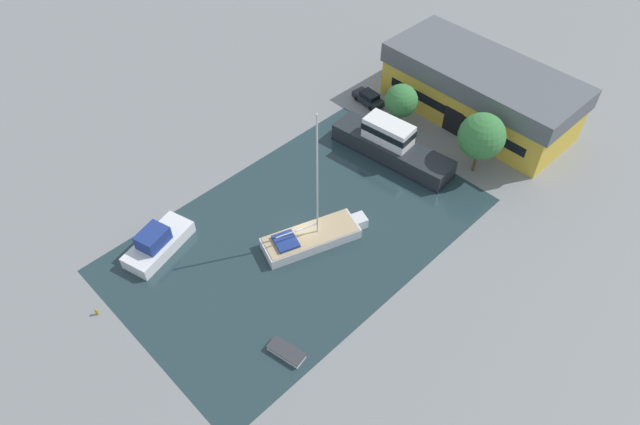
{
  "coord_description": "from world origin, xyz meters",
  "views": [
    {
      "loc": [
        27.14,
        -24.13,
        41.53
      ],
      "look_at": [
        0.0,
        2.65,
        1.0
      ],
      "focal_mm": 32.0,
      "sensor_mm": 36.0,
      "label": 1
    }
  ],
  "objects_px": {
    "warehouse_building": "(480,91)",
    "small_dinghy": "(286,352)",
    "sailboat_moored": "(312,237)",
    "quay_tree_near_building": "(482,136)",
    "cabin_boat": "(158,243)",
    "quay_tree_by_water": "(401,101)",
    "motor_cruiser": "(391,145)",
    "parked_car": "(369,98)"
  },
  "relations": [
    {
      "from": "warehouse_building",
      "to": "small_dinghy",
      "type": "xyz_separation_m",
      "value": [
        7.73,
        -37.35,
        -3.18
      ]
    },
    {
      "from": "sailboat_moored",
      "to": "small_dinghy",
      "type": "bearing_deg",
      "value": -34.59
    },
    {
      "from": "quay_tree_near_building",
      "to": "small_dinghy",
      "type": "distance_m",
      "value": 29.52
    },
    {
      "from": "sailboat_moored",
      "to": "small_dinghy",
      "type": "relative_size",
      "value": 4.42
    },
    {
      "from": "small_dinghy",
      "to": "cabin_boat",
      "type": "height_order",
      "value": "cabin_boat"
    },
    {
      "from": "quay_tree_by_water",
      "to": "cabin_boat",
      "type": "bearing_deg",
      "value": -97.19
    },
    {
      "from": "warehouse_building",
      "to": "quay_tree_by_water",
      "type": "relative_size",
      "value": 4.05
    },
    {
      "from": "warehouse_building",
      "to": "small_dinghy",
      "type": "bearing_deg",
      "value": -77.52
    },
    {
      "from": "quay_tree_by_water",
      "to": "sailboat_moored",
      "type": "relative_size",
      "value": 0.37
    },
    {
      "from": "small_dinghy",
      "to": "cabin_boat",
      "type": "distance_m",
      "value": 16.56
    },
    {
      "from": "quay_tree_near_building",
      "to": "motor_cruiser",
      "type": "distance_m",
      "value": 9.56
    },
    {
      "from": "sailboat_moored",
      "to": "cabin_boat",
      "type": "xyz_separation_m",
      "value": [
        -9.4,
        -10.99,
        0.28
      ]
    },
    {
      "from": "warehouse_building",
      "to": "motor_cruiser",
      "type": "height_order",
      "value": "warehouse_building"
    },
    {
      "from": "quay_tree_by_water",
      "to": "small_dinghy",
      "type": "xyz_separation_m",
      "value": [
        12.69,
        -29.13,
        -3.39
      ]
    },
    {
      "from": "cabin_boat",
      "to": "sailboat_moored",
      "type": "bearing_deg",
      "value": 34.06
    },
    {
      "from": "warehouse_building",
      "to": "quay_tree_near_building",
      "type": "height_order",
      "value": "quay_tree_near_building"
    },
    {
      "from": "quay_tree_near_building",
      "to": "quay_tree_by_water",
      "type": "relative_size",
      "value": 1.28
    },
    {
      "from": "parked_car",
      "to": "small_dinghy",
      "type": "relative_size",
      "value": 1.28
    },
    {
      "from": "warehouse_building",
      "to": "sailboat_moored",
      "type": "xyz_separation_m",
      "value": [
        0.63,
        -27.51,
        -2.76
      ]
    },
    {
      "from": "sailboat_moored",
      "to": "small_dinghy",
      "type": "xyz_separation_m",
      "value": [
        7.11,
        -9.84,
        -0.42
      ]
    },
    {
      "from": "quay_tree_by_water",
      "to": "motor_cruiser",
      "type": "height_order",
      "value": "quay_tree_by_water"
    },
    {
      "from": "sailboat_moored",
      "to": "motor_cruiser",
      "type": "height_order",
      "value": "sailboat_moored"
    },
    {
      "from": "warehouse_building",
      "to": "motor_cruiser",
      "type": "bearing_deg",
      "value": -99.11
    },
    {
      "from": "small_dinghy",
      "to": "quay_tree_near_building",
      "type": "bearing_deg",
      "value": -6.6
    },
    {
      "from": "cabin_boat",
      "to": "warehouse_building",
      "type": "bearing_deg",
      "value": 61.75
    },
    {
      "from": "parked_car",
      "to": "sailboat_moored",
      "type": "height_order",
      "value": "sailboat_moored"
    },
    {
      "from": "quay_tree_by_water",
      "to": "sailboat_moored",
      "type": "bearing_deg",
      "value": -73.86
    },
    {
      "from": "quay_tree_near_building",
      "to": "parked_car",
      "type": "bearing_deg",
      "value": 176.48
    },
    {
      "from": "quay_tree_by_water",
      "to": "small_dinghy",
      "type": "height_order",
      "value": "quay_tree_by_water"
    },
    {
      "from": "quay_tree_by_water",
      "to": "parked_car",
      "type": "relative_size",
      "value": 1.3
    },
    {
      "from": "warehouse_building",
      "to": "motor_cruiser",
      "type": "relative_size",
      "value": 1.56
    },
    {
      "from": "motor_cruiser",
      "to": "small_dinghy",
      "type": "relative_size",
      "value": 4.29
    },
    {
      "from": "quay_tree_near_building",
      "to": "motor_cruiser",
      "type": "height_order",
      "value": "quay_tree_near_building"
    },
    {
      "from": "sailboat_moored",
      "to": "motor_cruiser",
      "type": "xyz_separation_m",
      "value": [
        -2.87,
        14.65,
        0.9
      ]
    },
    {
      "from": "quay_tree_near_building",
      "to": "motor_cruiser",
      "type": "bearing_deg",
      "value": -149.28
    },
    {
      "from": "quay_tree_near_building",
      "to": "quay_tree_by_water",
      "type": "bearing_deg",
      "value": 179.87
    },
    {
      "from": "warehouse_building",
      "to": "small_dinghy",
      "type": "height_order",
      "value": "warehouse_building"
    },
    {
      "from": "quay_tree_near_building",
      "to": "motor_cruiser",
      "type": "xyz_separation_m",
      "value": [
        -7.78,
        -4.62,
        -3.09
      ]
    },
    {
      "from": "quay_tree_by_water",
      "to": "sailboat_moored",
      "type": "xyz_separation_m",
      "value": [
        5.58,
        -19.29,
        -2.98
      ]
    },
    {
      "from": "small_dinghy",
      "to": "cabin_boat",
      "type": "xyz_separation_m",
      "value": [
        -16.51,
        -1.16,
        0.7
      ]
    },
    {
      "from": "warehouse_building",
      "to": "small_dinghy",
      "type": "relative_size",
      "value": 6.7
    },
    {
      "from": "quay_tree_by_water",
      "to": "cabin_boat",
      "type": "height_order",
      "value": "quay_tree_by_water"
    }
  ]
}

